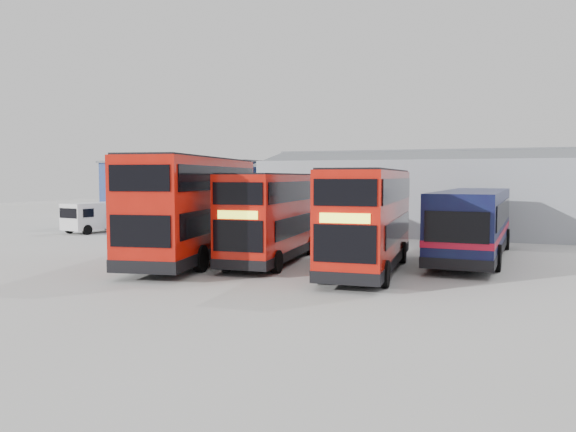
# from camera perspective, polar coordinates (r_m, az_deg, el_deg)

# --- Properties ---
(ground_plane) EXTENTS (120.00, 120.00, 0.00)m
(ground_plane) POSITION_cam_1_polar(r_m,az_deg,el_deg) (23.34, -0.50, -5.66)
(ground_plane) COLOR #ADADA8
(ground_plane) RESTS_ON ground
(office_block) EXTENTS (12.30, 8.32, 5.12)m
(office_block) POSITION_cam_1_polar(r_m,az_deg,el_deg) (45.26, -9.49, 2.25)
(office_block) COLOR navy
(office_block) RESTS_ON ground
(maintenance_shed) EXTENTS (30.50, 12.00, 5.89)m
(maintenance_shed) POSITION_cam_1_polar(r_m,az_deg,el_deg) (41.67, 19.60, 1.96)
(maintenance_shed) COLOR #999EA7
(maintenance_shed) RESTS_ON ground
(double_decker_left) EXTENTS (4.36, 11.62, 4.81)m
(double_decker_left) POSITION_cam_1_polar(r_m,az_deg,el_deg) (26.35, -9.46, 0.63)
(double_decker_left) COLOR red
(double_decker_left) RESTS_ON ground
(double_decker_centre) EXTENTS (2.82, 9.73, 4.07)m
(double_decker_centre) POSITION_cam_1_polar(r_m,az_deg,el_deg) (26.15, -1.25, -0.15)
(double_decker_centre) COLOR red
(double_decker_centre) RESTS_ON ground
(double_decker_right) EXTENTS (2.80, 10.07, 4.22)m
(double_decker_right) POSITION_cam_1_polar(r_m,az_deg,el_deg) (23.54, 8.21, -0.46)
(double_decker_right) COLOR red
(double_decker_right) RESTS_ON ground
(single_decker_blue) EXTENTS (3.71, 12.22, 3.26)m
(single_decker_blue) POSITION_cam_1_polar(r_m,az_deg,el_deg) (28.14, 18.24, -0.88)
(single_decker_blue) COLOR #0D173B
(single_decker_blue) RESTS_ON ground
(panel_van) EXTENTS (2.86, 5.09, 2.10)m
(panel_van) POSITION_cam_1_polar(r_m,az_deg,el_deg) (41.87, -18.83, 0.03)
(panel_van) COLOR white
(panel_van) RESTS_ON ground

